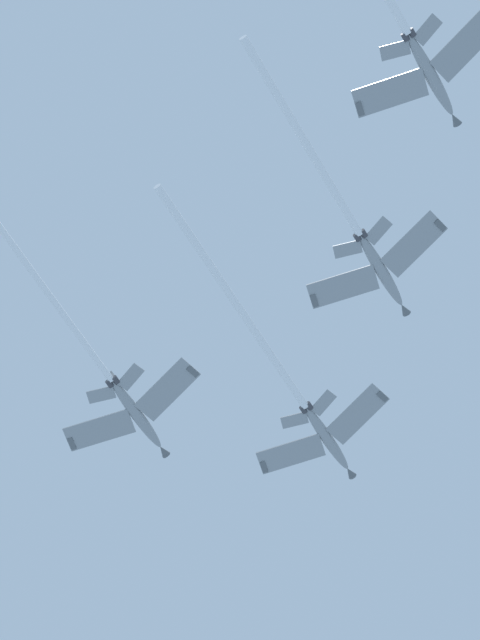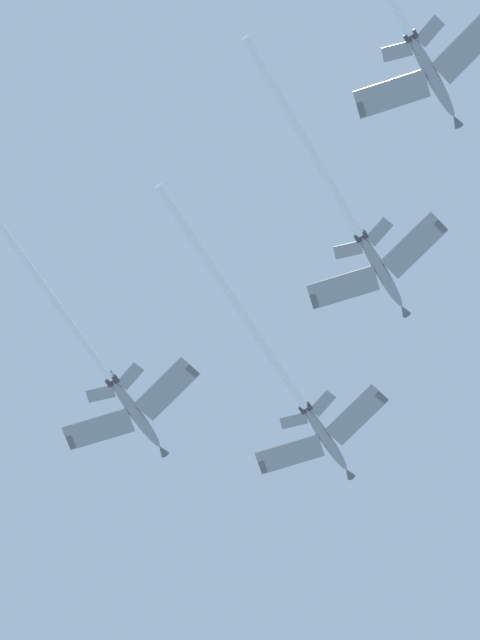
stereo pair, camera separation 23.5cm
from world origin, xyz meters
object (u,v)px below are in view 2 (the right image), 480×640
object	(u,v)px
jet_lead	(285,377)
jet_left_wing	(101,365)
jet_right_wing	(351,219)
jet_right_outer	(395,7)

from	to	relation	value
jet_lead	jet_left_wing	distance (m)	24.37
jet_left_wing	jet_right_wing	world-z (taller)	jet_right_wing
jet_lead	jet_right_outer	xyz separation A→B (m)	(46.29, 15.87, -9.54)
jet_right_wing	jet_right_outer	size ratio (longest dim) A/B	0.95
jet_lead	jet_right_outer	size ratio (longest dim) A/B	1.11
jet_left_wing	jet_right_outer	xyz separation A→B (m)	(42.03, 39.53, -5.53)
jet_lead	jet_left_wing	bearing A→B (deg)	-79.80
jet_lead	jet_right_wing	size ratio (longest dim) A/B	1.17
jet_lead	jet_right_outer	bearing A→B (deg)	18.92
jet_lead	jet_left_wing	size ratio (longest dim) A/B	1.00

